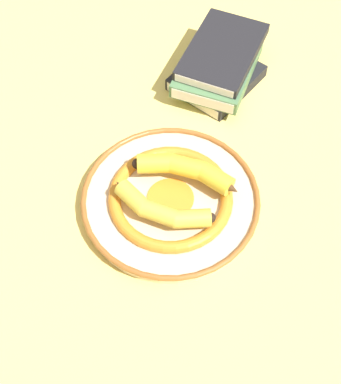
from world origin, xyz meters
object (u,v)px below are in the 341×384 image
at_px(banana_a, 187,170).
at_px(book_stack, 218,67).
at_px(decorative_bowl, 170,200).
at_px(banana_b, 159,209).

xyz_separation_m(banana_a, book_stack, (-0.04, -0.26, -0.01)).
xyz_separation_m(decorative_bowl, banana_a, (-0.02, -0.04, 0.03)).
relative_size(banana_a, banana_b, 1.06).
xyz_separation_m(decorative_bowl, banana_b, (0.01, 0.04, 0.03)).
relative_size(banana_b, book_stack, 0.73).
relative_size(decorative_bowl, book_stack, 1.26).
bearing_deg(book_stack, banana_b, 10.36).
bearing_deg(banana_b, book_stack, 93.65).
xyz_separation_m(banana_a, banana_b, (0.04, 0.08, -0.00)).
height_order(banana_a, book_stack, book_stack).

